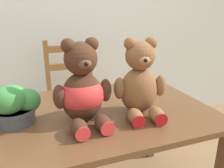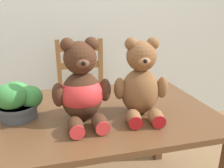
{
  "view_description": "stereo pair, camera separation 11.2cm",
  "coord_description": "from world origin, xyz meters",
  "px_view_note": "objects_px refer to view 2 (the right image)",
  "views": [
    {
      "loc": [
        -0.31,
        -0.66,
        1.24
      ],
      "look_at": [
        0.05,
        0.33,
        0.89
      ],
      "focal_mm": 35.0,
      "sensor_mm": 36.0,
      "label": 1
    },
    {
      "loc": [
        -0.21,
        -0.7,
        1.24
      ],
      "look_at": [
        0.05,
        0.33,
        0.89
      ],
      "focal_mm": 35.0,
      "sensor_mm": 36.0,
      "label": 2
    }
  ],
  "objects_px": {
    "teddy_bear_left": "(82,89)",
    "teddy_bear_right": "(141,83)",
    "potted_plant": "(18,100)",
    "wooden_chair_behind": "(83,98)"
  },
  "relations": [
    {
      "from": "teddy_bear_left",
      "to": "teddy_bear_right",
      "type": "bearing_deg",
      "value": 175.76
    },
    {
      "from": "teddy_bear_left",
      "to": "potted_plant",
      "type": "relative_size",
      "value": 1.85
    },
    {
      "from": "wooden_chair_behind",
      "to": "potted_plant",
      "type": "relative_size",
      "value": 4.45
    },
    {
      "from": "teddy_bear_right",
      "to": "potted_plant",
      "type": "bearing_deg",
      "value": -0.65
    },
    {
      "from": "teddy_bear_left",
      "to": "teddy_bear_right",
      "type": "relative_size",
      "value": 1.02
    },
    {
      "from": "wooden_chair_behind",
      "to": "teddy_bear_left",
      "type": "xyz_separation_m",
      "value": [
        -0.09,
        -0.85,
        0.39
      ]
    },
    {
      "from": "teddy_bear_right",
      "to": "potted_plant",
      "type": "relative_size",
      "value": 1.82
    },
    {
      "from": "wooden_chair_behind",
      "to": "potted_plant",
      "type": "bearing_deg",
      "value": 61.15
    },
    {
      "from": "wooden_chair_behind",
      "to": "teddy_bear_left",
      "type": "height_order",
      "value": "teddy_bear_left"
    },
    {
      "from": "potted_plant",
      "to": "wooden_chair_behind",
      "type": "bearing_deg",
      "value": 61.15
    }
  ]
}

